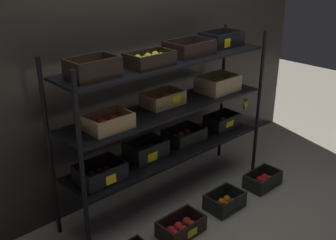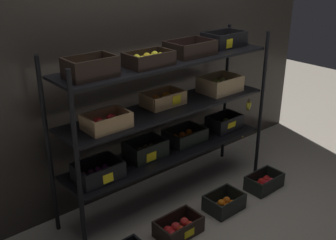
# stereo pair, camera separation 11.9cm
# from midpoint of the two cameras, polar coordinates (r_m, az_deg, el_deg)

# --- Properties ---
(ground_plane) EXTENTS (10.00, 10.00, 0.00)m
(ground_plane) POSITION_cam_midpoint_polar(r_m,az_deg,el_deg) (3.56, 0.98, -10.93)
(ground_plane) COLOR gray
(storefront_wall) EXTENTS (4.25, 0.12, 2.37)m
(storefront_wall) POSITION_cam_midpoint_polar(r_m,az_deg,el_deg) (3.38, -3.60, 9.20)
(storefront_wall) COLOR #2D2823
(storefront_wall) RESTS_ON ground_plane
(display_rack) EXTENTS (1.98, 0.47, 1.36)m
(display_rack) POSITION_cam_midpoint_polar(r_m,az_deg,el_deg) (3.18, 1.37, 2.15)
(display_rack) COLOR black
(display_rack) RESTS_ON ground_plane
(crate_ground_apple_red) EXTENTS (0.35, 0.22, 0.13)m
(crate_ground_apple_red) POSITION_cam_midpoint_polar(r_m,az_deg,el_deg) (3.13, 2.64, -15.14)
(crate_ground_apple_red) COLOR black
(crate_ground_apple_red) RESTS_ON ground_plane
(crate_ground_tangerine) EXTENTS (0.31, 0.22, 0.14)m
(crate_ground_tangerine) POSITION_cam_midpoint_polar(r_m,az_deg,el_deg) (3.42, 8.99, -11.72)
(crate_ground_tangerine) COLOR black
(crate_ground_tangerine) RESTS_ON ground_plane
(crate_ground_right_apple_red) EXTENTS (0.34, 0.20, 0.14)m
(crate_ground_right_apple_red) POSITION_cam_midpoint_polar(r_m,az_deg,el_deg) (3.77, 14.38, -8.69)
(crate_ground_right_apple_red) COLOR black
(crate_ground_right_apple_red) RESTS_ON ground_plane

